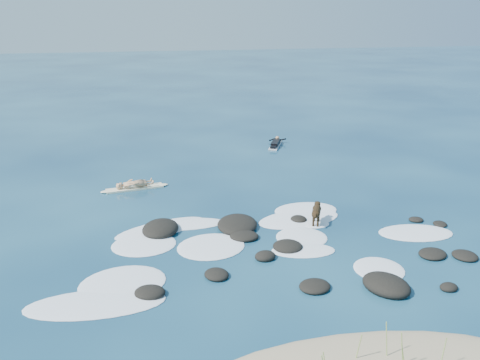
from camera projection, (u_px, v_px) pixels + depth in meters
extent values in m
plane|color=#0A2642|center=(276.00, 238.00, 19.00)|extent=(160.00, 160.00, 0.00)
cylinder|color=#8DA851|center=(358.00, 349.00, 12.05)|extent=(0.13, 0.08, 0.78)
cylinder|color=#8DA851|center=(403.00, 356.00, 11.88)|extent=(0.20, 0.07, 0.71)
cylinder|color=#8DA851|center=(402.00, 352.00, 11.69)|extent=(0.20, 0.09, 1.07)
cylinder|color=#8DA851|center=(387.00, 342.00, 12.12)|extent=(0.09, 0.12, 1.00)
cylinder|color=#8DA851|center=(443.00, 356.00, 11.76)|extent=(0.15, 0.08, 0.86)
ellipsoid|color=black|center=(150.00, 293.00, 15.24)|extent=(1.08, 0.99, 0.33)
ellipsoid|color=black|center=(433.00, 254.00, 17.63)|extent=(1.24, 1.18, 0.26)
ellipsoid|color=black|center=(449.00, 287.00, 15.55)|extent=(0.64, 0.57, 0.25)
ellipsoid|color=black|center=(237.00, 224.00, 19.86)|extent=(1.89, 2.19, 0.45)
ellipsoid|color=black|center=(299.00, 219.00, 20.44)|extent=(0.77, 0.80, 0.27)
ellipsoid|color=black|center=(440.00, 224.00, 20.08)|extent=(0.69, 0.74, 0.16)
ellipsoid|color=black|center=(416.00, 220.00, 20.45)|extent=(0.67, 0.60, 0.20)
ellipsoid|color=black|center=(217.00, 275.00, 16.28)|extent=(0.96, 1.01, 0.27)
ellipsoid|color=black|center=(265.00, 256.00, 17.43)|extent=(0.92, 0.88, 0.32)
ellipsoid|color=black|center=(288.00, 246.00, 18.13)|extent=(1.37, 1.36, 0.33)
ellipsoid|color=black|center=(160.00, 229.00, 19.44)|extent=(1.72, 1.93, 0.52)
ellipsoid|color=black|center=(315.00, 286.00, 15.60)|extent=(1.21, 1.15, 0.28)
ellipsoid|color=black|center=(386.00, 285.00, 15.55)|extent=(1.71, 1.87, 0.52)
ellipsoid|color=black|center=(465.00, 256.00, 17.51)|extent=(0.98, 1.02, 0.24)
ellipsoid|color=black|center=(244.00, 236.00, 18.95)|extent=(1.20, 1.08, 0.30)
ellipsoid|color=white|center=(96.00, 304.00, 14.79)|extent=(3.95, 1.71, 0.12)
ellipsoid|color=white|center=(303.00, 251.00, 17.99)|extent=(2.31, 1.46, 0.12)
ellipsoid|color=white|center=(306.00, 210.00, 21.49)|extent=(2.66, 1.91, 0.12)
ellipsoid|color=white|center=(161.00, 228.00, 19.76)|extent=(3.84, 2.60, 0.12)
ellipsoid|color=white|center=(302.00, 237.00, 19.00)|extent=(1.99, 1.99, 0.12)
ellipsoid|color=white|center=(211.00, 246.00, 18.29)|extent=(2.92, 2.76, 0.12)
ellipsoid|color=white|center=(416.00, 233.00, 19.38)|extent=(2.91, 1.94, 0.12)
ellipsoid|color=white|center=(379.00, 269.00, 16.73)|extent=(1.80, 1.90, 0.12)
ellipsoid|color=white|center=(144.00, 245.00, 18.44)|extent=(2.34, 2.07, 0.12)
ellipsoid|color=white|center=(299.00, 219.00, 20.65)|extent=(3.68, 2.47, 0.12)
ellipsoid|color=white|center=(184.00, 224.00, 20.14)|extent=(3.14, 1.29, 0.12)
ellipsoid|color=white|center=(123.00, 283.00, 15.89)|extent=(3.09, 2.80, 0.12)
ellipsoid|color=white|center=(315.00, 224.00, 20.18)|extent=(1.10, 0.90, 0.12)
cube|color=#F8EFC6|center=(135.00, 188.00, 23.96)|extent=(2.58, 0.97, 0.08)
ellipsoid|color=#F8EFC6|center=(162.00, 185.00, 24.40)|extent=(0.55, 0.37, 0.09)
ellipsoid|color=#F8EFC6|center=(106.00, 192.00, 23.51)|extent=(0.55, 0.37, 0.09)
imported|color=tan|center=(134.00, 170.00, 23.68)|extent=(0.49, 0.66, 1.64)
cube|color=silver|center=(275.00, 145.00, 31.19)|extent=(1.29, 2.14, 0.08)
ellipsoid|color=silver|center=(278.00, 141.00, 32.18)|extent=(0.42, 0.53, 0.08)
cube|color=black|center=(275.00, 143.00, 31.15)|extent=(0.87, 1.35, 0.21)
sphere|color=tan|center=(277.00, 138.00, 31.81)|extent=(0.29, 0.29, 0.22)
cylinder|color=black|center=(273.00, 139.00, 32.04)|extent=(0.53, 0.09, 0.24)
cylinder|color=black|center=(282.00, 140.00, 31.93)|extent=(0.43, 0.45, 0.24)
cube|color=black|center=(274.00, 147.00, 30.49)|extent=(0.51, 0.62, 0.14)
cylinder|color=black|center=(316.00, 211.00, 19.92)|extent=(0.54, 0.72, 0.31)
sphere|color=black|center=(317.00, 209.00, 20.19)|extent=(0.43, 0.43, 0.33)
sphere|color=black|center=(316.00, 214.00, 19.65)|extent=(0.39, 0.39, 0.30)
sphere|color=black|center=(317.00, 204.00, 20.33)|extent=(0.31, 0.31, 0.23)
cone|color=black|center=(318.00, 203.00, 20.47)|extent=(0.17, 0.18, 0.12)
cone|color=black|center=(316.00, 202.00, 20.30)|extent=(0.13, 0.11, 0.11)
cone|color=black|center=(319.00, 202.00, 20.28)|extent=(0.13, 0.11, 0.11)
cylinder|color=black|center=(314.00, 217.00, 20.25)|extent=(0.10, 0.10, 0.42)
cylinder|color=black|center=(319.00, 218.00, 20.22)|extent=(0.10, 0.10, 0.42)
cylinder|color=black|center=(313.00, 222.00, 19.84)|extent=(0.10, 0.10, 0.42)
cylinder|color=black|center=(318.00, 222.00, 19.80)|extent=(0.10, 0.10, 0.42)
cylinder|color=black|center=(316.00, 214.00, 19.50)|extent=(0.17, 0.30, 0.18)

